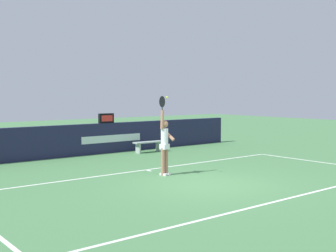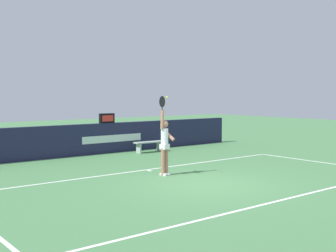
# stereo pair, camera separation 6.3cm
# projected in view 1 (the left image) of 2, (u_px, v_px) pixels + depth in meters

# --- Properties ---
(ground_plane) EXTENTS (60.00, 60.00, 0.00)m
(ground_plane) POSITION_uv_depth(u_px,v_px,m) (207.00, 184.00, 11.88)
(ground_plane) COLOR #497F4B
(court_lines) EXTENTS (11.83, 5.34, 0.00)m
(court_lines) POSITION_uv_depth(u_px,v_px,m) (201.00, 183.00, 12.09)
(court_lines) COLOR white
(court_lines) RESTS_ON ground
(back_wall) EXTENTS (15.60, 0.24, 1.25)m
(back_wall) POSITION_uv_depth(u_px,v_px,m) (82.00, 140.00, 17.44)
(back_wall) COLOR #1F2141
(back_wall) RESTS_ON ground
(speed_display) EXTENTS (0.67, 0.15, 0.40)m
(speed_display) POSITION_uv_depth(u_px,v_px,m) (106.00, 118.00, 18.07)
(speed_display) COLOR black
(speed_display) RESTS_ON back_wall
(tennis_player) EXTENTS (0.48, 0.47, 2.41)m
(tennis_player) POSITION_uv_depth(u_px,v_px,m) (165.00, 143.00, 13.13)
(tennis_player) COLOR #A9745A
(tennis_player) RESTS_ON ground
(tennis_ball) EXTENTS (0.06, 0.06, 0.06)m
(tennis_ball) POSITION_uv_depth(u_px,v_px,m) (167.00, 97.00, 12.69)
(tennis_ball) COLOR #D1E538
(courtside_bench_far) EXTENTS (1.37, 0.42, 0.46)m
(courtside_bench_far) POSITION_uv_depth(u_px,v_px,m) (148.00, 144.00, 18.35)
(courtside_bench_far) COLOR #A8B8B1
(courtside_bench_far) RESTS_ON ground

